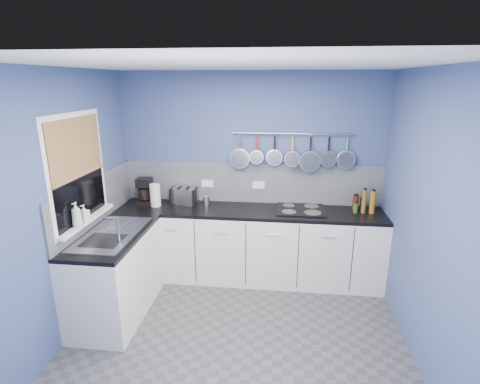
% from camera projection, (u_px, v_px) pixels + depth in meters
% --- Properties ---
extents(floor, '(3.20, 3.00, 0.02)m').
position_uv_depth(floor, '(236.00, 340.00, 3.57)').
color(floor, '#47474C').
rests_on(floor, ground).
extents(ceiling, '(3.20, 3.00, 0.02)m').
position_uv_depth(ceiling, '(235.00, 63.00, 2.85)').
color(ceiling, white).
rests_on(ceiling, ground).
extents(wall_back, '(3.20, 0.02, 2.50)m').
position_uv_depth(wall_back, '(251.00, 175.00, 4.65)').
color(wall_back, '#3A4B7E').
rests_on(wall_back, ground).
extents(wall_front, '(3.20, 0.02, 2.50)m').
position_uv_depth(wall_front, '(196.00, 327.00, 1.77)').
color(wall_front, '#3A4B7E').
rests_on(wall_front, ground).
extents(wall_left, '(0.02, 3.00, 2.50)m').
position_uv_depth(wall_left, '(61.00, 210.00, 3.39)').
color(wall_left, '#3A4B7E').
rests_on(wall_left, ground).
extents(wall_right, '(0.02, 3.00, 2.50)m').
position_uv_depth(wall_right, '(431.00, 225.00, 3.03)').
color(wall_right, '#3A4B7E').
rests_on(wall_right, ground).
extents(backsplash_back, '(3.20, 0.02, 0.50)m').
position_uv_depth(backsplash_back, '(251.00, 183.00, 4.66)').
color(backsplash_back, '#92959D').
rests_on(backsplash_back, wall_back).
extents(backsplash_left, '(0.02, 1.80, 0.50)m').
position_uv_depth(backsplash_left, '(96.00, 200.00, 3.98)').
color(backsplash_left, '#92959D').
rests_on(backsplash_left, wall_left).
extents(cabinet_run_back, '(3.20, 0.60, 0.86)m').
position_uv_depth(cabinet_run_back, '(248.00, 245.00, 4.59)').
color(cabinet_run_back, silver).
rests_on(cabinet_run_back, ground).
extents(worktop_back, '(3.20, 0.60, 0.04)m').
position_uv_depth(worktop_back, '(248.00, 211.00, 4.46)').
color(worktop_back, black).
rests_on(worktop_back, cabinet_run_back).
extents(cabinet_run_left, '(0.60, 1.20, 0.86)m').
position_uv_depth(cabinet_run_left, '(116.00, 275.00, 3.87)').
color(cabinet_run_left, silver).
rests_on(cabinet_run_left, ground).
extents(worktop_left, '(0.60, 1.20, 0.04)m').
position_uv_depth(worktop_left, '(112.00, 236.00, 3.75)').
color(worktop_left, black).
rests_on(worktop_left, cabinet_run_left).
extents(window_frame, '(0.01, 1.00, 1.10)m').
position_uv_depth(window_frame, '(78.00, 170.00, 3.58)').
color(window_frame, white).
rests_on(window_frame, wall_left).
extents(window_glass, '(0.01, 0.90, 1.00)m').
position_uv_depth(window_glass, '(78.00, 170.00, 3.58)').
color(window_glass, black).
rests_on(window_glass, wall_left).
extents(bamboo_blind, '(0.01, 0.90, 0.55)m').
position_uv_depth(bamboo_blind, '(76.00, 147.00, 3.52)').
color(bamboo_blind, '#AB7846').
rests_on(bamboo_blind, wall_left).
extents(window_sill, '(0.10, 0.98, 0.03)m').
position_uv_depth(window_sill, '(87.00, 220.00, 3.73)').
color(window_sill, white).
rests_on(window_sill, wall_left).
extents(sink_unit, '(0.50, 0.95, 0.01)m').
position_uv_depth(sink_unit, '(112.00, 234.00, 3.74)').
color(sink_unit, silver).
rests_on(sink_unit, worktop_left).
extents(mixer_tap, '(0.12, 0.08, 0.26)m').
position_uv_depth(mixer_tap, '(118.00, 229.00, 3.51)').
color(mixer_tap, silver).
rests_on(mixer_tap, worktop_left).
extents(socket_left, '(0.15, 0.01, 0.09)m').
position_uv_depth(socket_left, '(207.00, 183.00, 4.71)').
color(socket_left, white).
rests_on(socket_left, backsplash_back).
extents(socket_right, '(0.15, 0.01, 0.09)m').
position_uv_depth(socket_right, '(259.00, 185.00, 4.64)').
color(socket_right, white).
rests_on(socket_right, backsplash_back).
extents(pot_rail, '(1.45, 0.02, 0.02)m').
position_uv_depth(pot_rail, '(293.00, 134.00, 4.38)').
color(pot_rail, silver).
rests_on(pot_rail, wall_back).
extents(soap_bottle_a, '(0.10, 0.10, 0.24)m').
position_uv_depth(soap_bottle_a, '(76.00, 215.00, 3.50)').
color(soap_bottle_a, white).
rests_on(soap_bottle_a, window_sill).
extents(soap_bottle_b, '(0.10, 0.10, 0.17)m').
position_uv_depth(soap_bottle_b, '(84.00, 213.00, 3.64)').
color(soap_bottle_b, white).
rests_on(soap_bottle_b, window_sill).
extents(paper_towel, '(0.15, 0.15, 0.28)m').
position_uv_depth(paper_towel, '(155.00, 195.00, 4.53)').
color(paper_towel, white).
rests_on(paper_towel, worktop_back).
extents(coffee_maker, '(0.20, 0.22, 0.33)m').
position_uv_depth(coffee_maker, '(144.00, 192.00, 4.59)').
color(coffee_maker, black).
rests_on(coffee_maker, worktop_back).
extents(toaster, '(0.34, 0.25, 0.20)m').
position_uv_depth(toaster, '(184.00, 196.00, 4.65)').
color(toaster, silver).
rests_on(toaster, worktop_back).
extents(canister, '(0.09, 0.09, 0.12)m').
position_uv_depth(canister, '(206.00, 201.00, 4.58)').
color(canister, silver).
rests_on(canister, worktop_back).
extents(hob, '(0.57, 0.50, 0.01)m').
position_uv_depth(hob, '(300.00, 209.00, 4.43)').
color(hob, black).
rests_on(hob, worktop_back).
extents(pan_0, '(0.24, 0.06, 0.43)m').
position_uv_depth(pan_0, '(240.00, 151.00, 4.51)').
color(pan_0, silver).
rests_on(pan_0, pot_rail).
extents(pan_1, '(0.17, 0.11, 0.36)m').
position_uv_depth(pan_1, '(257.00, 148.00, 4.47)').
color(pan_1, silver).
rests_on(pan_1, pot_rail).
extents(pan_2, '(0.19, 0.06, 0.38)m').
position_uv_depth(pan_2, '(275.00, 150.00, 4.45)').
color(pan_2, silver).
rests_on(pan_2, pot_rail).
extents(pan_3, '(0.19, 0.12, 0.38)m').
position_uv_depth(pan_3, '(292.00, 150.00, 4.43)').
color(pan_3, silver).
rests_on(pan_3, pot_rail).
extents(pan_4, '(0.25, 0.08, 0.44)m').
position_uv_depth(pan_4, '(310.00, 153.00, 4.41)').
color(pan_4, silver).
rests_on(pan_4, pot_rail).
extents(pan_5, '(0.19, 0.08, 0.38)m').
position_uv_depth(pan_5, '(328.00, 151.00, 4.38)').
color(pan_5, silver).
rests_on(pan_5, pot_rail).
extents(pan_6, '(0.21, 0.05, 0.40)m').
position_uv_depth(pan_6, '(347.00, 152.00, 4.36)').
color(pan_6, silver).
rests_on(pan_6, pot_rail).
extents(condiment_0, '(0.05, 0.05, 0.18)m').
position_uv_depth(condiment_0, '(372.00, 203.00, 4.40)').
color(condiment_0, '#3F721E').
rests_on(condiment_0, worktop_back).
extents(condiment_1, '(0.06, 0.06, 0.15)m').
position_uv_depth(condiment_1, '(362.00, 204.00, 4.41)').
color(condiment_1, black).
rests_on(condiment_1, worktop_back).
extents(condiment_2, '(0.07, 0.07, 0.17)m').
position_uv_depth(condiment_2, '(355.00, 203.00, 4.42)').
color(condiment_2, '#4C190C').
rests_on(condiment_2, worktop_back).
extents(condiment_3, '(0.06, 0.06, 0.27)m').
position_uv_depth(condiment_3, '(373.00, 202.00, 4.28)').
color(condiment_3, '#8C5914').
rests_on(condiment_3, worktop_back).
extents(condiment_4, '(0.05, 0.05, 0.28)m').
position_uv_depth(condiment_4, '(364.00, 201.00, 4.30)').
color(condiment_4, brown).
rests_on(condiment_4, worktop_back).
extents(condiment_5, '(0.05, 0.05, 0.12)m').
position_uv_depth(condiment_5, '(356.00, 208.00, 4.32)').
color(condiment_5, '#265919').
rests_on(condiment_5, worktop_back).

